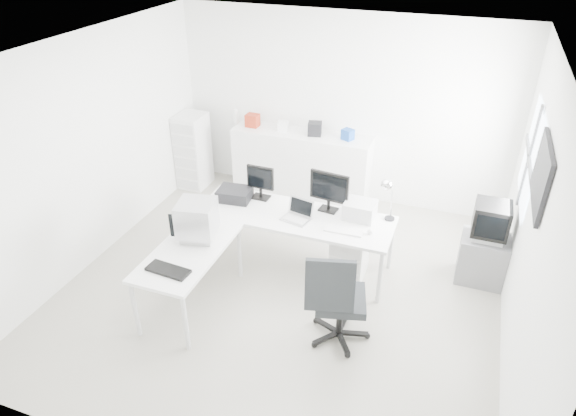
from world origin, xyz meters
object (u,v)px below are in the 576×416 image
(inkjet_printer, at_px, (235,194))
(filing_cabinet, at_px, (193,151))
(tv_cabinet, at_px, (482,259))
(main_desk, at_px, (295,240))
(side_desk, at_px, (191,277))
(drawer_pedestal, at_px, (350,254))
(lcd_monitor_large, at_px, (329,192))
(crt_tv, at_px, (491,222))
(crt_monitor, at_px, (197,222))
(laser_printer, at_px, (360,210))
(sideboard, at_px, (301,165))
(lcd_monitor_small, at_px, (261,182))
(laptop, at_px, (296,212))
(office_chair, at_px, (341,295))

(inkjet_printer, height_order, filing_cabinet, filing_cabinet)
(tv_cabinet, bearing_deg, main_desk, -167.02)
(side_desk, xyz_separation_m, drawer_pedestal, (1.55, 1.15, -0.08))
(drawer_pedestal, height_order, lcd_monitor_large, lcd_monitor_large)
(crt_tv, bearing_deg, crt_monitor, -156.12)
(laser_printer, xyz_separation_m, sideboard, (-1.27, 1.55, -0.32))
(crt_tv, bearing_deg, tv_cabinet, -90.00)
(inkjet_printer, height_order, tv_cabinet, inkjet_printer)
(crt_tv, bearing_deg, sideboard, 155.44)
(tv_cabinet, height_order, sideboard, sideboard)
(crt_tv, height_order, sideboard, sideboard)
(lcd_monitor_small, height_order, crt_monitor, lcd_monitor_small)
(laptop, bearing_deg, office_chair, -36.01)
(lcd_monitor_small, height_order, office_chair, lcd_monitor_small)
(drawer_pedestal, relative_size, laptop, 1.71)
(tv_cabinet, bearing_deg, lcd_monitor_large, -172.00)
(crt_monitor, distance_m, sideboard, 2.68)
(side_desk, relative_size, office_chair, 1.23)
(lcd_monitor_small, distance_m, sideboard, 1.58)
(laptop, xyz_separation_m, crt_monitor, (-0.90, -0.75, 0.10))
(main_desk, height_order, sideboard, sideboard)
(side_desk, bearing_deg, sideboard, 83.38)
(side_desk, height_order, laptop, laptop)
(inkjet_printer, relative_size, laser_printer, 1.14)
(laser_printer, distance_m, tv_cabinet, 1.61)
(office_chair, xyz_separation_m, filing_cabinet, (-3.14, 2.56, 0.03))
(lcd_monitor_small, relative_size, laptop, 1.27)
(lcd_monitor_large, relative_size, office_chair, 0.45)
(filing_cabinet, bearing_deg, laptop, -34.96)
(side_desk, xyz_separation_m, office_chair, (1.72, 0.06, 0.20))
(lcd_monitor_small, bearing_deg, lcd_monitor_large, 1.56)
(drawer_pedestal, bearing_deg, main_desk, -175.91)
(main_desk, xyz_separation_m, inkjet_printer, (-0.85, 0.10, 0.45))
(drawer_pedestal, distance_m, laser_printer, 0.58)
(laptop, height_order, crt_monitor, crt_monitor)
(office_chair, bearing_deg, side_desk, 167.00)
(laptop, relative_size, filing_cabinet, 0.29)
(laptop, relative_size, tv_cabinet, 0.58)
(side_desk, bearing_deg, office_chair, 1.95)
(lcd_monitor_small, bearing_deg, office_chair, -40.70)
(laptop, relative_size, office_chair, 0.31)
(sideboard, xyz_separation_m, filing_cabinet, (-1.75, -0.25, 0.07))
(lcd_monitor_large, bearing_deg, tv_cabinet, 14.95)
(crt_monitor, bearing_deg, crt_tv, 11.99)
(laptop, height_order, crt_tv, crt_tv)
(side_desk, distance_m, laser_printer, 2.13)
(drawer_pedestal, bearing_deg, laptop, -167.01)
(laptop, relative_size, crt_monitor, 0.81)
(drawer_pedestal, distance_m, laptop, 0.87)
(main_desk, relative_size, inkjet_printer, 5.80)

